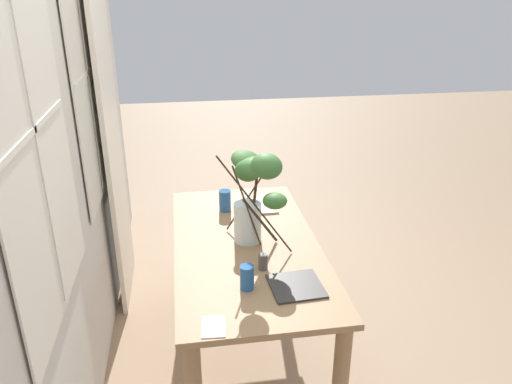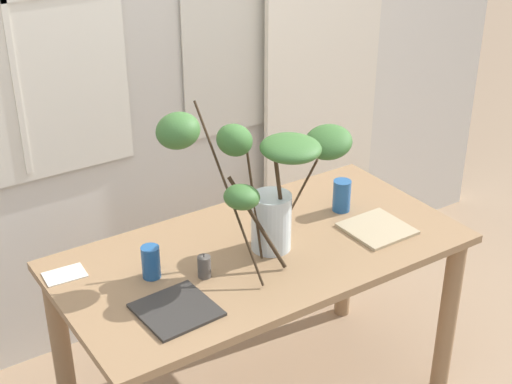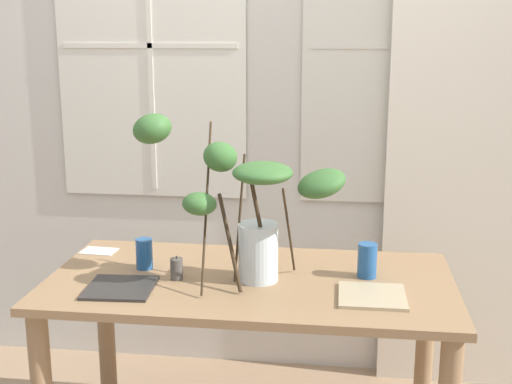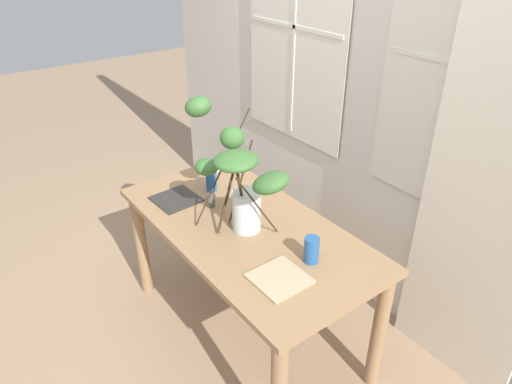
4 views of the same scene
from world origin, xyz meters
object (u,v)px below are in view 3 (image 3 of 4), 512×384
at_px(drinking_glass_blue_left, 144,254).
at_px(plate_square_left, 120,288).
at_px(plate_square_right, 372,296).
at_px(pillar_candle, 177,269).
at_px(dining_table, 250,312).
at_px(vase_with_branches, 247,201).
at_px(drinking_glass_blue_right, 367,260).

bearing_deg(drinking_glass_blue_left, plate_square_left, -96.12).
relative_size(drinking_glass_blue_left, plate_square_left, 0.50).
distance_m(plate_square_right, pillar_candle, 0.72).
height_order(dining_table, vase_with_branches, vase_with_branches).
bearing_deg(plate_square_left, dining_table, 20.82).
distance_m(drinking_glass_blue_right, plate_square_right, 0.21).
relative_size(dining_table, plate_square_left, 6.40).
bearing_deg(vase_with_branches, drinking_glass_blue_right, 14.33).
distance_m(drinking_glass_blue_left, pillar_candle, 0.18).
height_order(drinking_glass_blue_left, pillar_candle, drinking_glass_blue_left).
distance_m(vase_with_branches, plate_square_right, 0.55).
bearing_deg(plate_square_left, drinking_glass_blue_left, 83.88).
distance_m(drinking_glass_blue_right, pillar_candle, 0.71).
bearing_deg(drinking_glass_blue_left, pillar_candle, -33.32).
bearing_deg(pillar_candle, dining_table, 9.48).
relative_size(vase_with_branches, drinking_glass_blue_left, 6.67).
relative_size(vase_with_branches, plate_square_right, 3.40).
distance_m(vase_with_branches, drinking_glass_blue_left, 0.50).
bearing_deg(plate_square_left, drinking_glass_blue_right, 15.29).
relative_size(dining_table, vase_with_branches, 1.92).
distance_m(vase_with_branches, drinking_glass_blue_right, 0.51).
distance_m(dining_table, plate_square_right, 0.49).
bearing_deg(dining_table, plate_square_right, -16.49).
bearing_deg(drinking_glass_blue_right, drinking_glass_blue_left, -178.99).
bearing_deg(drinking_glass_blue_right, vase_with_branches, -165.67).
bearing_deg(plate_square_left, pillar_candle, 35.16).
xyz_separation_m(drinking_glass_blue_left, plate_square_right, (0.87, -0.19, -0.05)).
height_order(drinking_glass_blue_right, pillar_candle, drinking_glass_blue_right).
height_order(plate_square_right, pillar_candle, pillar_candle).
bearing_deg(plate_square_right, plate_square_left, -177.59).
height_order(dining_table, drinking_glass_blue_right, drinking_glass_blue_right).
xyz_separation_m(drinking_glass_blue_left, pillar_candle, (0.15, -0.10, -0.02)).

